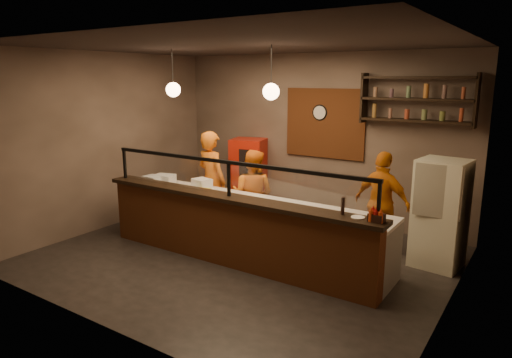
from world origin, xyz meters
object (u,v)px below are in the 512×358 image
Objects in this scene: red_cooler at (249,176)px; pepper_mill at (343,206)px; wall_clock at (320,113)px; condiment_caddy at (377,218)px; cook_left at (212,181)px; pizza_dough at (251,198)px; cook_right at (382,203)px; cook_mid at (252,195)px; fridge at (440,214)px.

pepper_mill is at bearing -53.41° from red_cooler.
condiment_caddy is at bearing -52.67° from wall_clock.
condiment_caddy is (3.46, -1.15, 0.20)m from cook_left.
pizza_dough is at bearing 166.72° from cook_left.
cook_right reaches higher than red_cooler.
pepper_mill is (1.73, -0.49, 0.27)m from pizza_dough.
cook_left reaches higher than cook_mid.
wall_clock is 0.20× the size of red_cooler.
cook_mid is at bearing 152.87° from pepper_mill.
pizza_dough is (0.36, -0.58, 0.12)m from cook_mid.
cook_right is at bearing 33.54° from pizza_dough.
fridge is at bearing 178.73° from cook_mid.
cook_right reaches higher than fridge.
wall_clock reaches higher than pizza_dough.
cook_left is 1.13× the size of fridge.
cook_right is at bearing 105.69° from condiment_caddy.
cook_right is (2.99, 0.53, -0.09)m from cook_left.
wall_clock is 2.51m from pizza_dough.
red_cooler is (-3.06, 0.76, -0.06)m from cook_right.
fridge is 3.20× the size of pizza_dough.
red_cooler is at bearing 175.75° from fridge.
wall_clock is 0.19× the size of fridge.
cook_left is at bearing 159.92° from pepper_mill.
pizza_dough is at bearing 164.07° from pepper_mill.
pizza_dough is (-0.09, -2.21, -1.19)m from wall_clock.
red_cooler is (-0.07, 1.29, -0.14)m from cook_left.
cook_left is 1.16× the size of cook_mid.
fridge is (2.50, -1.09, -1.30)m from wall_clock.
pizza_dough is at bearing -149.71° from fridge.
cook_mid reaches higher than pizza_dough.
pizza_dough is (1.34, -1.90, 0.14)m from red_cooler.
cook_right is at bearing -33.30° from wall_clock.
pepper_mill is (3.07, -2.39, 0.41)m from red_cooler.
pepper_mill is at bearing 173.34° from condiment_caddy.
fridge is at bearing -160.37° from cook_left.
wall_clock reaches higher than pepper_mill.
pizza_dough is at bearing -70.24° from red_cooler.
fridge reaches higher than pizza_dough.
cook_right is 7.37× the size of pepper_mill.
cook_left is at bearing 154.62° from pizza_dough.
wall_clock is 1.35× the size of pepper_mill.
wall_clock reaches higher than red_cooler.
cook_left reaches higher than red_cooler.
cook_right is 1.02× the size of fridge.
cook_right reaches higher than cook_mid.
fridge is 7.21× the size of pepper_mill.
cook_mid is (0.92, -0.03, -0.13)m from cook_left.
cook_mid is 2.38m from pepper_mill.
cook_mid is 0.95× the size of cook_right.
condiment_caddy reaches higher than pizza_dough.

